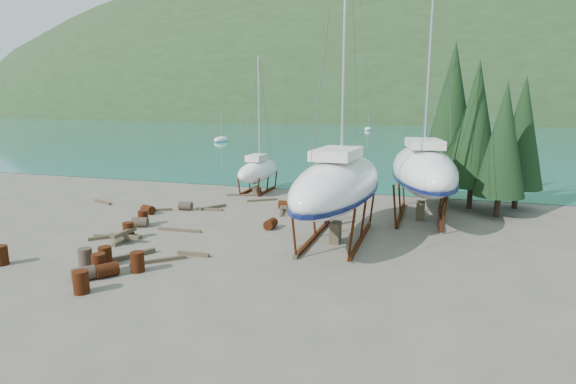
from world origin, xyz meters
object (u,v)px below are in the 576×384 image
(large_sailboat_near, at_px, (339,183))
(worker, at_px, (327,212))
(small_sailboat_shore, at_px, (258,170))
(large_sailboat_far, at_px, (423,169))

(large_sailboat_near, distance_m, worker, 3.49)
(small_sailboat_shore, height_order, worker, small_sailboat_shore)
(large_sailboat_near, xyz_separation_m, worker, (-1.15, 2.45, -2.20))
(small_sailboat_shore, bearing_deg, worker, -48.39)
(worker, bearing_deg, large_sailboat_far, -52.20)
(large_sailboat_far, xyz_separation_m, worker, (-5.20, -3.89, -2.27))
(small_sailboat_shore, xyz_separation_m, worker, (7.81, -8.79, -0.96))
(large_sailboat_near, relative_size, large_sailboat_far, 0.99)
(large_sailboat_near, bearing_deg, large_sailboat_far, 60.37)
(large_sailboat_far, bearing_deg, small_sailboat_shore, 150.08)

